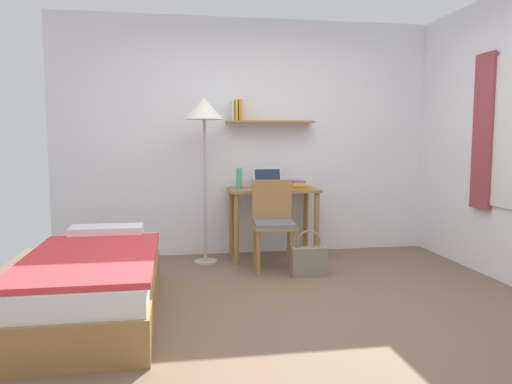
# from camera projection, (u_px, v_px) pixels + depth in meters

# --- Properties ---
(ground_plane) EXTENTS (5.28, 5.28, 0.00)m
(ground_plane) POSITION_uv_depth(u_px,v_px,m) (299.00, 312.00, 3.67)
(ground_plane) COLOR brown
(wall_back) EXTENTS (4.40, 0.27, 2.60)m
(wall_back) POSITION_uv_depth(u_px,v_px,m) (255.00, 137.00, 5.52)
(wall_back) COLOR white
(wall_back) RESTS_ON ground_plane
(bed) EXTENTS (0.88, 1.84, 0.54)m
(bed) POSITION_uv_depth(u_px,v_px,m) (95.00, 284.00, 3.56)
(bed) COLOR #9E703D
(bed) RESTS_ON ground_plane
(desk) EXTENTS (0.95, 0.53, 0.76)m
(desk) POSITION_uv_depth(u_px,v_px,m) (273.00, 203.00, 5.30)
(desk) COLOR #9E703D
(desk) RESTS_ON ground_plane
(desk_chair) EXTENTS (0.44, 0.44, 0.88)m
(desk_chair) POSITION_uv_depth(u_px,v_px,m) (273.00, 221.00, 4.82)
(desk_chair) COLOR #9E703D
(desk_chair) RESTS_ON ground_plane
(standing_lamp) EXTENTS (0.40, 0.40, 1.70)m
(standing_lamp) POSITION_uv_depth(u_px,v_px,m) (204.00, 118.00, 4.98)
(standing_lamp) COLOR #B2A893
(standing_lamp) RESTS_ON ground_plane
(laptop) EXTENTS (0.32, 0.23, 0.22)m
(laptop) POSITION_uv_depth(u_px,v_px,m) (268.00, 183.00, 5.30)
(laptop) COLOR #B7BABF
(laptop) RESTS_ON desk
(water_bottle) EXTENTS (0.06, 0.06, 0.22)m
(water_bottle) POSITION_uv_depth(u_px,v_px,m) (239.00, 179.00, 5.22)
(water_bottle) COLOR #42A87F
(water_bottle) RESTS_ON desk
(book_stack) EXTENTS (0.19, 0.24, 0.08)m
(book_stack) POSITION_uv_depth(u_px,v_px,m) (298.00, 185.00, 5.33)
(book_stack) COLOR orange
(book_stack) RESTS_ON desk
(handbag) EXTENTS (0.33, 0.13, 0.44)m
(handbag) POSITION_uv_depth(u_px,v_px,m) (309.00, 260.00, 4.63)
(handbag) COLOR gray
(handbag) RESTS_ON ground_plane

